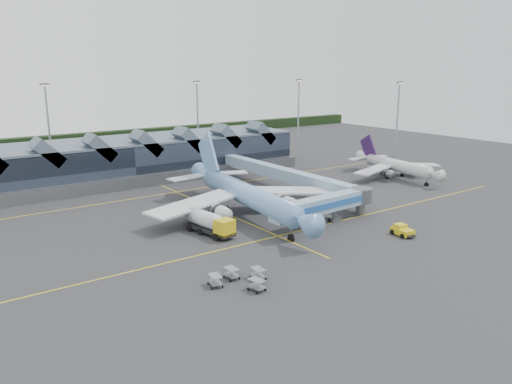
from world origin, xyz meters
TOP-DOWN VIEW (x-y plane):
  - ground at (0.00, 0.00)m, footprint 260.00×260.00m
  - taxi_stripes at (0.00, 10.00)m, footprint 120.00×60.00m
  - tree_line_far at (0.00, 110.00)m, footprint 260.00×4.00m
  - terminal at (-5.07, 47.35)m, footprint 90.00×22.25m
  - light_masts at (21.00, 62.80)m, footprint 132.40×42.56m
  - main_airliner at (2.21, 5.05)m, footprint 37.78×43.74m
  - regional_jet at (50.79, 10.27)m, footprint 25.84×28.40m
  - jet_bridge at (12.01, -7.36)m, footprint 23.09×4.52m
  - fuel_truck at (-8.54, -0.29)m, footprint 4.50×10.98m
  - pushback_tug at (16.66, -19.36)m, footprint 2.91×4.17m
  - baggage_carts at (-15.05, -19.64)m, footprint 7.25×6.94m

SIDE VIEW (x-z plane):
  - ground at x=0.00m, z-range 0.00..0.00m
  - taxi_stripes at x=0.00m, z-range 0.00..0.01m
  - pushback_tug at x=16.66m, z-range -0.09..1.65m
  - baggage_carts at x=-15.05m, z-range 0.09..1.54m
  - tree_line_far at x=0.00m, z-range 0.00..4.00m
  - fuel_truck at x=-8.54m, z-range 0.22..3.87m
  - regional_jet at x=50.79m, z-range -1.78..7.97m
  - jet_bridge at x=12.01m, z-range 0.90..5.91m
  - main_airliner at x=2.21m, z-range -2.89..11.15m
  - terminal at x=-5.07m, z-range -1.38..11.14m
  - light_masts at x=21.00m, z-range 1.26..23.71m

